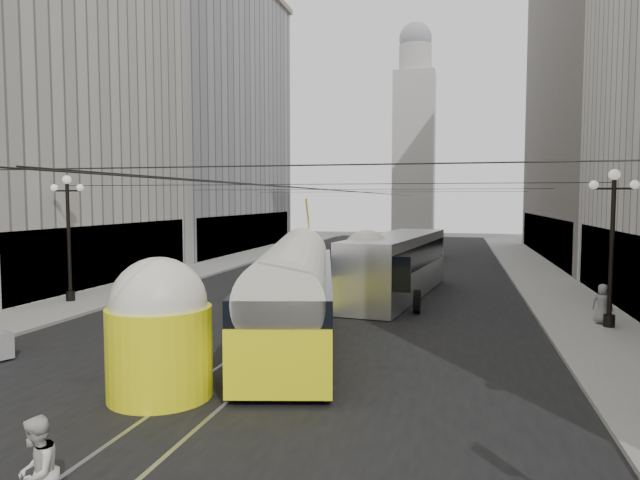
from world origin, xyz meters
The scene contains 18 objects.
road centered at (0.00, 32.50, 0.00)m, with size 20.00×85.00×0.02m, color black.
sidewalk_left centered at (-12.00, 36.00, 0.07)m, with size 4.00×72.00×0.15m, color gray.
sidewalk_right centered at (12.00, 36.00, 0.07)m, with size 4.00×72.00×0.15m, color gray.
rail_left centered at (-0.75, 32.50, 0.00)m, with size 0.12×85.00×0.04m, color gray.
rail_right centered at (0.75, 32.50, 0.00)m, with size 0.12×85.00×0.04m, color gray.
building_left_mid centered at (-20.00, 24.00, 17.31)m, with size 12.60×20.60×34.60m.
building_left_far centered at (-19.99, 48.00, 14.31)m, with size 12.60×28.60×28.60m.
building_right_far centered at (20.00, 48.00, 16.31)m, with size 12.60×32.60×32.60m.
distant_tower centered at (0.00, 80.00, 14.97)m, with size 6.00×6.00×31.36m.
lamppost_left_mid centered at (-12.60, 18.00, 3.74)m, with size 1.86×0.44×6.37m.
lamppost_right_mid centered at (12.60, 18.00, 3.74)m, with size 1.86×0.44×6.37m.
catenary centered at (0.12, 31.49, 5.88)m, with size 25.00×72.00×0.23m.
streetcar centered at (0.50, 13.83, 1.88)m, with size 6.11×17.19×3.85m.
city_bus centered at (3.38, 24.16, 1.85)m, with size 4.61×13.61×3.38m.
sedan_white_far centered at (4.12, 45.79, 0.71)m, with size 2.18×5.03×1.57m.
sedan_dark_far centered at (-1.81, 52.81, 0.66)m, with size 3.48×4.97×1.45m.
pedestrian_crossing_b centered at (0.03, 0.58, 0.93)m, with size 0.90×0.70×1.85m, color silver.
pedestrian_sidewalk_right centered at (12.46, 18.54, 0.99)m, with size 0.82×0.50×1.67m, color gray.
Camera 1 is at (6.56, -6.95, 5.33)m, focal length 32.00 mm.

